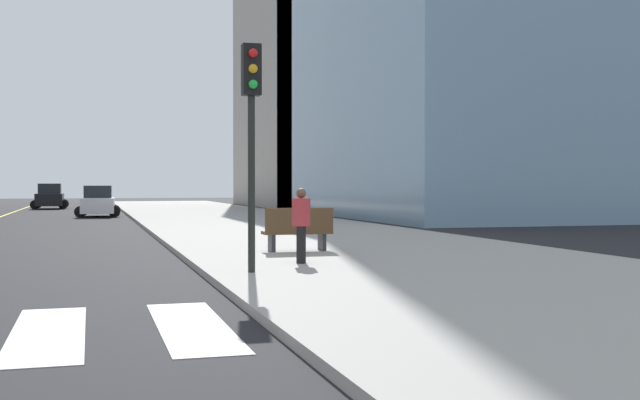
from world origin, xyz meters
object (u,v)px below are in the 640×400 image
(car_black_fifth, at_px, (50,197))
(car_white_fourth, at_px, (98,202))
(traffic_light_near_corner, at_px, (252,111))
(park_bench, at_px, (298,230))
(pedestrian_waiting_east, at_px, (301,222))

(car_black_fifth, bearing_deg, car_white_fourth, 101.62)
(traffic_light_near_corner, bearing_deg, park_bench, -114.80)
(pedestrian_waiting_east, bearing_deg, park_bench, 8.95)
(traffic_light_near_corner, height_order, park_bench, traffic_light_near_corner)
(car_white_fourth, relative_size, traffic_light_near_corner, 0.93)
(car_black_fifth, xyz_separation_m, park_bench, (8.15, -45.77, -0.23))
(park_bench, distance_m, pedestrian_waiting_east, 3.17)
(park_bench, relative_size, pedestrian_waiting_east, 1.10)
(traffic_light_near_corner, bearing_deg, car_white_fourth, -85.58)
(car_white_fourth, relative_size, car_black_fifth, 0.94)
(car_black_fifth, bearing_deg, pedestrian_waiting_east, 98.86)
(traffic_light_near_corner, distance_m, park_bench, 5.70)
(car_black_fifth, distance_m, pedestrian_waiting_east, 49.40)
(pedestrian_waiting_east, bearing_deg, car_black_fifth, 30.83)
(car_black_fifth, relative_size, pedestrian_waiting_east, 2.69)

